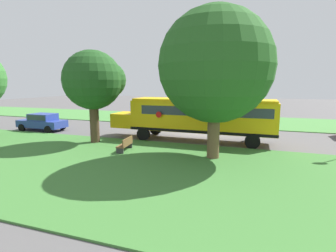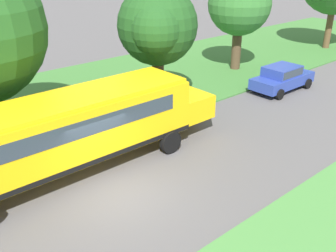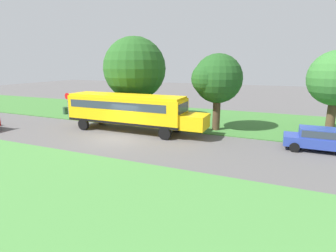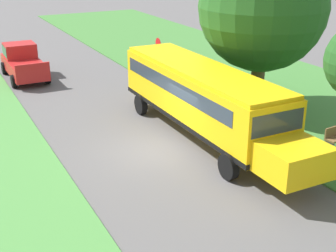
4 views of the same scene
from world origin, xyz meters
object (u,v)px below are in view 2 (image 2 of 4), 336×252
object	(u,v)px
oak_tree_far_end	(239,4)
park_bench	(93,106)
oak_tree_roadside_mid	(157,27)
car_blue_nearest	(282,77)
school_bus	(71,128)

from	to	relation	value
oak_tree_far_end	park_bench	xyz separation A→B (m)	(0.64, -12.23, -4.09)
park_bench	oak_tree_roadside_mid	bearing A→B (deg)	62.00
car_blue_nearest	oak_tree_far_end	world-z (taller)	oak_tree_far_end
school_bus	oak_tree_far_end	bearing A→B (deg)	108.56
car_blue_nearest	park_bench	distance (m)	11.69
school_bus	oak_tree_roadside_mid	bearing A→B (deg)	114.14
oak_tree_far_end	park_bench	bearing A→B (deg)	-87.00
car_blue_nearest	oak_tree_far_end	size ratio (longest dim) A/B	0.65
car_blue_nearest	oak_tree_roadside_mid	bearing A→B (deg)	-109.02
oak_tree_roadside_mid	park_bench	size ratio (longest dim) A/B	4.01
car_blue_nearest	oak_tree_roadside_mid	size ratio (longest dim) A/B	0.67
school_bus	oak_tree_far_end	world-z (taller)	oak_tree_far_end
school_bus	car_blue_nearest	world-z (taller)	school_bus
oak_tree_roadside_mid	oak_tree_far_end	bearing A→B (deg)	104.18
oak_tree_far_end	park_bench	size ratio (longest dim) A/B	4.14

